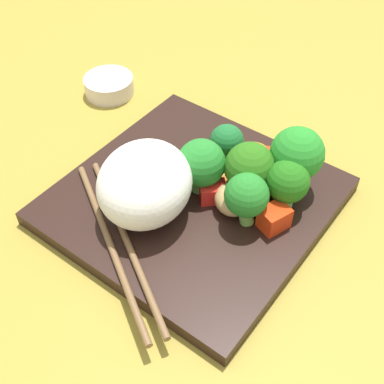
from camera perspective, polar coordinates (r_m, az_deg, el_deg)
name	(u,v)px	position (r cm, az deg, el deg)	size (l,w,h in cm)	color
ground_plane	(193,212)	(52.32, 0.16, -2.28)	(110.00, 110.00, 2.00)	olive
square_plate	(193,201)	(51.01, 0.16, -0.96)	(24.33, 24.33, 1.54)	black
rice_mound	(145,184)	(46.80, -5.28, 0.93)	(9.73, 8.60, 7.06)	white
broccoli_floret_0	(250,168)	(48.79, 6.44, 2.68)	(4.93, 4.93, 5.89)	#62A23C
broccoli_floret_1	(287,183)	(48.12, 10.55, 1.01)	(4.17, 4.17, 5.37)	#70A552
broccoli_floret_2	(247,196)	(46.14, 6.14, -0.43)	(4.11, 4.11, 5.59)	#6DA344
broccoli_floret_3	(297,155)	(49.60, 11.61, 4.07)	(5.23, 5.23, 6.96)	#7FB157
broccoli_floret_4	(201,164)	(48.93, 1.06, 3.12)	(4.73, 4.73, 5.75)	#64A849
broccoli_floret_5	(226,141)	(52.35, 3.77, 5.64)	(3.55, 3.55, 4.56)	#72A548
carrot_slice_0	(261,174)	(52.49, 7.73, 1.95)	(2.82, 2.82, 0.72)	orange
carrot_slice_1	(275,188)	(51.41, 9.22, 0.47)	(2.49, 2.49, 0.61)	orange
carrot_slice_2	(254,154)	(54.79, 6.91, 4.26)	(3.14, 3.14, 0.64)	orange
carrot_slice_3	(220,174)	(52.19, 3.13, 1.98)	(3.19, 3.19, 0.60)	orange
pepper_chunk_1	(254,201)	(49.39, 6.88, -1.03)	(2.22, 1.77, 1.26)	red
pepper_chunk_2	(274,160)	(53.49, 9.17, 3.52)	(2.16, 2.16, 1.76)	red
pepper_chunk_3	(213,192)	(49.47, 2.34, 0.00)	(2.52, 1.91, 1.93)	red
pepper_chunk_4	(274,218)	(47.57, 9.14, -2.88)	(2.63, 2.07, 2.25)	red
chicken_piece_1	(232,199)	(48.47, 4.51, -0.82)	(3.82, 3.38, 2.57)	tan
chicken_piece_2	(241,166)	(52.34, 5.47, 2.91)	(2.76, 2.20, 1.86)	#B08B44
chopstick_pair	(118,242)	(46.70, -8.23, -5.52)	(13.39, 18.96, 0.63)	brown
sauce_cup	(109,86)	(66.46, -9.22, 11.62)	(6.16, 6.16, 2.21)	silver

